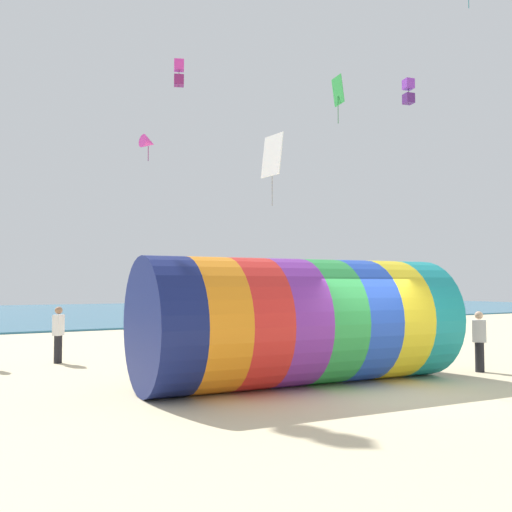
% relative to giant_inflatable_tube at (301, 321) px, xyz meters
% --- Properties ---
extents(ground_plane, '(120.00, 120.00, 0.00)m').
position_rel_giant_inflatable_tube_xyz_m(ground_plane, '(1.04, -1.57, -1.49)').
color(ground_plane, beige).
extents(sea, '(120.00, 40.00, 0.10)m').
position_rel_giant_inflatable_tube_xyz_m(sea, '(1.04, 38.54, -1.44)').
color(sea, teal).
rests_on(sea, ground).
extents(giant_inflatable_tube, '(7.99, 3.66, 2.99)m').
position_rel_giant_inflatable_tube_xyz_m(giant_inflatable_tube, '(0.00, 0.00, 0.00)').
color(giant_inflatable_tube, navy).
rests_on(giant_inflatable_tube, ground).
extents(kite_handler, '(0.40, 0.42, 1.64)m').
position_rel_giant_inflatable_tube_xyz_m(kite_handler, '(5.30, -0.96, -0.66)').
color(kite_handler, black).
rests_on(kite_handler, ground).
extents(kite_purple_box, '(0.49, 0.49, 1.18)m').
position_rel_giant_inflatable_tube_xyz_m(kite_purple_box, '(10.86, 6.72, 9.53)').
color(kite_purple_box, purple).
extents(kite_magenta_box, '(0.58, 0.58, 1.27)m').
position_rel_giant_inflatable_tube_xyz_m(kite_magenta_box, '(2.32, 12.61, 10.59)').
color(kite_magenta_box, '#D1339E').
extents(kite_white_diamond, '(0.29, 0.98, 2.38)m').
position_rel_giant_inflatable_tube_xyz_m(kite_white_diamond, '(2.09, 4.44, 5.11)').
color(kite_white_diamond, white).
extents(kite_magenta_delta, '(0.73, 0.69, 1.07)m').
position_rel_giant_inflatable_tube_xyz_m(kite_magenta_delta, '(0.23, 10.88, 6.70)').
color(kite_magenta_delta, '#D1339E').
extents(kite_green_diamond, '(0.36, 0.90, 2.15)m').
position_rel_giant_inflatable_tube_xyz_m(kite_green_diamond, '(8.41, 8.65, 9.67)').
color(kite_green_diamond, green).
extents(bystander_mid_beach, '(0.40, 0.42, 1.71)m').
position_rel_giant_inflatable_tube_xyz_m(bystander_mid_beach, '(-4.10, 6.83, -0.62)').
color(bystander_mid_beach, black).
rests_on(bystander_mid_beach, ground).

